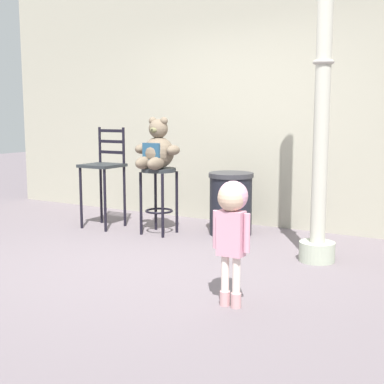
{
  "coord_description": "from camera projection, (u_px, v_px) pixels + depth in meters",
  "views": [
    {
      "loc": [
        2.74,
        -3.79,
        1.34
      ],
      "look_at": [
        0.3,
        0.36,
        0.63
      ],
      "focal_mm": 49.64,
      "sensor_mm": 36.0,
      "label": 1
    }
  ],
  "objects": [
    {
      "name": "ground_plane",
      "position": [
        143.0,
        263.0,
        4.8
      ],
      "size": [
        24.0,
        24.0,
        0.0
      ],
      "primitive_type": "plane",
      "color": "slate"
    },
    {
      "name": "building_wall",
      "position": [
        248.0,
        78.0,
        6.44
      ],
      "size": [
        7.48,
        0.3,
        3.56
      ],
      "primitive_type": "cube",
      "color": "#A39F8B",
      "rests_on": "ground_plane"
    },
    {
      "name": "bar_stool_with_teddy",
      "position": [
        159.0,
        187.0,
        5.93
      ],
      "size": [
        0.39,
        0.39,
        0.74
      ],
      "color": "#262A2D",
      "rests_on": "ground_plane"
    },
    {
      "name": "teddy_bear",
      "position": [
        157.0,
        150.0,
        5.85
      ],
      "size": [
        0.54,
        0.49,
        0.57
      ],
      "color": "#6D5D4B",
      "rests_on": "bar_stool_with_teddy"
    },
    {
      "name": "child_walking",
      "position": [
        232.0,
        216.0,
        3.64
      ],
      "size": [
        0.28,
        0.22,
        0.89
      ],
      "rotation": [
        0.0,
        0.0,
        0.76
      ],
      "color": "#C69294",
      "rests_on": "ground_plane"
    },
    {
      "name": "trash_bin",
      "position": [
        231.0,
        203.0,
        5.93
      ],
      "size": [
        0.5,
        0.5,
        0.7
      ],
      "color": "black",
      "rests_on": "ground_plane"
    },
    {
      "name": "lamppost",
      "position": [
        321.0,
        124.0,
        4.7
      ],
      "size": [
        0.33,
        0.33,
        3.1
      ],
      "color": "#A4AC97",
      "rests_on": "ground_plane"
    },
    {
      "name": "bar_chair_empty",
      "position": [
        104.0,
        170.0,
        6.28
      ],
      "size": [
        0.43,
        0.43,
        1.18
      ],
      "color": "#262A2D",
      "rests_on": "ground_plane"
    }
  ]
}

